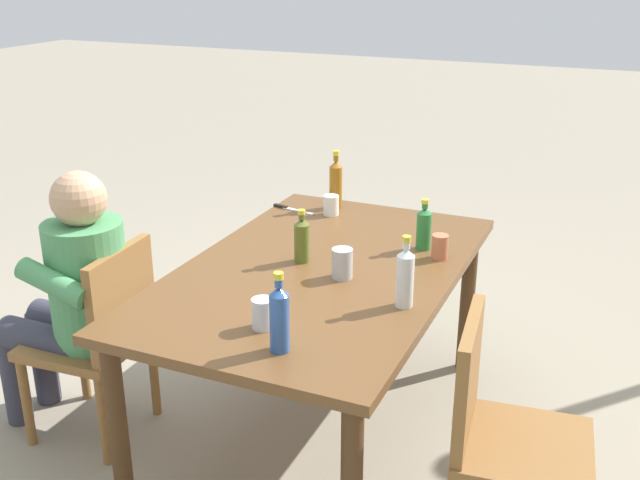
% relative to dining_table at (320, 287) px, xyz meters
% --- Properties ---
extents(ground_plane, '(24.00, 24.00, 0.00)m').
position_rel_dining_table_xyz_m(ground_plane, '(0.00, 0.00, -0.69)').
color(ground_plane, gray).
extents(dining_table, '(1.71, 1.05, 0.77)m').
position_rel_dining_table_xyz_m(dining_table, '(0.00, 0.00, 0.00)').
color(dining_table, brown).
rests_on(dining_table, ground_plane).
extents(chair_near_right, '(0.47, 0.47, 0.87)m').
position_rel_dining_table_xyz_m(chair_near_right, '(0.38, -0.83, -0.20)').
color(chair_near_right, olive).
rests_on(chair_near_right, ground_plane).
extents(chair_far_right, '(0.49, 0.49, 0.87)m').
position_rel_dining_table_xyz_m(chair_far_right, '(0.39, 0.83, -0.20)').
color(chair_far_right, olive).
rests_on(chair_far_right, ground_plane).
extents(person_in_white_shirt, '(0.47, 0.62, 1.18)m').
position_rel_dining_table_xyz_m(person_in_white_shirt, '(0.39, -0.94, -0.03)').
color(person_in_white_shirt, '#4C935B').
rests_on(person_in_white_shirt, ground_plane).
extents(bottle_olive, '(0.06, 0.06, 0.22)m').
position_rel_dining_table_xyz_m(bottle_olive, '(-0.03, -0.10, 0.18)').
color(bottle_olive, '#566623').
rests_on(bottle_olive, dining_table).
extents(bottle_amber, '(0.06, 0.06, 0.29)m').
position_rel_dining_table_xyz_m(bottle_amber, '(-0.73, -0.24, 0.21)').
color(bottle_amber, '#996019').
rests_on(bottle_amber, dining_table).
extents(bottle_blue, '(0.06, 0.06, 0.27)m').
position_rel_dining_table_xyz_m(bottle_blue, '(0.67, 0.15, 0.20)').
color(bottle_blue, '#2D56A3').
rests_on(bottle_blue, dining_table).
extents(bottle_green, '(0.06, 0.06, 0.22)m').
position_rel_dining_table_xyz_m(bottle_green, '(-0.37, 0.32, 0.18)').
color(bottle_green, '#287A38').
rests_on(bottle_green, dining_table).
extents(bottle_clear, '(0.06, 0.06, 0.27)m').
position_rel_dining_table_xyz_m(bottle_clear, '(0.20, 0.42, 0.20)').
color(bottle_clear, white).
rests_on(bottle_clear, dining_table).
extents(cup_white, '(0.08, 0.08, 0.10)m').
position_rel_dining_table_xyz_m(cup_white, '(-0.62, -0.22, 0.13)').
color(cup_white, white).
rests_on(cup_white, dining_table).
extents(cup_terracotta, '(0.07, 0.07, 0.10)m').
position_rel_dining_table_xyz_m(cup_terracotta, '(-0.29, 0.41, 0.14)').
color(cup_terracotta, '#BC6B47').
rests_on(cup_terracotta, dining_table).
extents(cup_glass, '(0.08, 0.08, 0.11)m').
position_rel_dining_table_xyz_m(cup_glass, '(0.55, 0.03, 0.14)').
color(cup_glass, silver).
rests_on(cup_glass, dining_table).
extents(cup_steel, '(0.08, 0.08, 0.12)m').
position_rel_dining_table_xyz_m(cup_steel, '(0.05, 0.12, 0.14)').
color(cup_steel, '#B2B7BC').
rests_on(cup_steel, dining_table).
extents(table_knife, '(0.07, 0.24, 0.01)m').
position_rel_dining_table_xyz_m(table_knife, '(-0.61, -0.43, 0.09)').
color(table_knife, silver).
rests_on(table_knife, dining_table).
extents(backpack_by_near_side, '(0.28, 0.22, 0.45)m').
position_rel_dining_table_xyz_m(backpack_by_near_side, '(-1.39, -0.06, -0.47)').
color(backpack_by_near_side, '#47663D').
rests_on(backpack_by_near_side, ground_plane).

